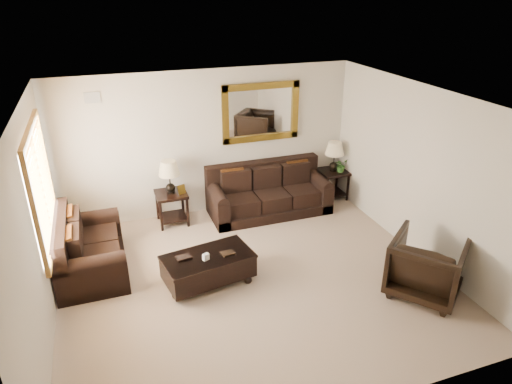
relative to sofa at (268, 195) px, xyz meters
name	(u,v)px	position (x,y,z in m)	size (l,w,h in m)	color
room	(252,198)	(-1.02, -2.05, 1.01)	(5.51, 5.01, 2.71)	tan
window	(41,187)	(-3.72, -1.15, 1.21)	(0.07, 1.96, 1.66)	white
mirror	(261,112)	(0.00, 0.41, 1.51)	(1.50, 0.06, 1.10)	#523710
air_vent	(92,98)	(-2.92, 0.43, 2.01)	(0.25, 0.02, 0.18)	#999999
sofa	(268,195)	(0.00, 0.00, 0.00)	(2.27, 0.98, 0.93)	black
loveseat	(87,251)	(-3.32, -0.99, 0.01)	(0.98, 1.65, 0.93)	black
end_table_left	(170,183)	(-1.82, 0.13, 0.46)	(0.55, 0.55, 1.22)	black
end_table_right	(334,162)	(1.46, 0.13, 0.45)	(0.54, 0.54, 1.20)	black
coffee_table	(208,265)	(-1.65, -1.86, -0.06)	(1.39, 0.90, 0.55)	black
armchair	(427,264)	(1.18, -3.14, 0.15)	(0.94, 0.88, 0.96)	black
potted_plant	(341,167)	(1.57, 0.04, 0.37)	(0.25, 0.28, 0.22)	#28511B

